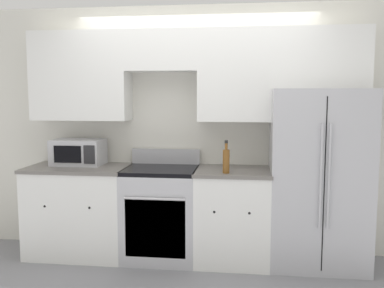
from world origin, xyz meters
TOP-DOWN VIEW (x-y plane):
  - ground_plane at (0.00, 0.00)m, footprint 12.00×12.00m
  - wall_back at (0.02, 0.58)m, footprint 8.00×0.39m
  - lower_cabinets_left at (-1.19, 0.31)m, footprint 1.04×0.64m
  - lower_cabinets_right at (0.41, 0.31)m, footprint 0.75×0.64m
  - oven_range at (-0.32, 0.31)m, footprint 0.73×0.65m
  - refrigerator at (1.23, 0.37)m, footprint 0.93×0.77m
  - microwave at (-1.22, 0.41)m, footprint 0.52×0.35m
  - bottle at (0.35, 0.11)m, footprint 0.07×0.07m

SIDE VIEW (x-z plane):
  - ground_plane at x=0.00m, z-range 0.00..0.00m
  - lower_cabinets_left at x=-1.19m, z-range 0.00..0.94m
  - lower_cabinets_right at x=0.41m, z-range 0.00..0.94m
  - oven_range at x=-0.32m, z-range -0.07..1.02m
  - refrigerator at x=1.23m, z-range 0.00..1.73m
  - bottle at x=0.35m, z-range 0.90..1.21m
  - microwave at x=-1.22m, z-range 0.94..1.20m
  - wall_back at x=0.02m, z-range 0.25..2.85m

